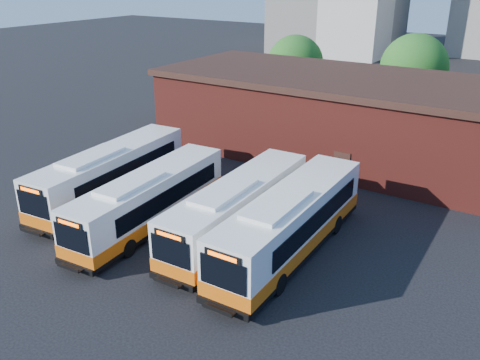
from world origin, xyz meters
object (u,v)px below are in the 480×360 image
Objects in this scene: bus_east at (290,226)px; transit_worker at (215,289)px; bus_midwest at (149,202)px; bus_mideast at (238,211)px; bus_west at (111,176)px.

bus_east reaches higher than transit_worker.
bus_midwest is 0.98× the size of bus_mideast.
bus_west is 13.09m from bus_east.
transit_worker is (-0.64, -5.88, -0.79)m from bus_east.
bus_east is (13.09, 0.12, 0.04)m from bus_west.
bus_mideast is (5.04, 1.73, 0.03)m from bus_midwest.
bus_east reaches higher than bus_mideast.
bus_west is at bearing 179.44° from bus_east.
bus_midwest is at bearing -169.74° from bus_east.
bus_west is 5.01m from bus_midwest.
bus_east is 5.97m from transit_worker.
bus_west is at bearing 55.89° from transit_worker.
bus_mideast is 0.95× the size of bus_east.
bus_east is at bearing 7.52° from bus_midwest.
bus_midwest is 0.94× the size of bus_east.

